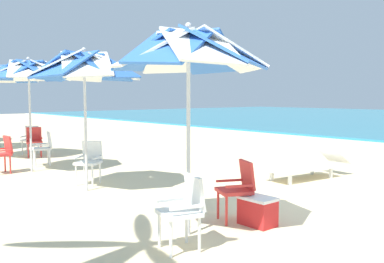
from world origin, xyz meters
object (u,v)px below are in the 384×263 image
Objects in this scene: beach_umbrella_1 at (84,68)px; plastic_chair_7 at (34,140)px; beach_umbrella_2 at (29,72)px; plastic_chair_0 at (238,187)px; plastic_chair_2 at (90,160)px; sun_lounger_1 at (308,165)px; plastic_chair_3 at (44,146)px; plastic_chair_1 at (184,207)px; plastic_chair_4 at (2,152)px; beach_umbrella_0 at (188,53)px; cooler_box at (258,211)px; plastic_chair_6 at (31,138)px.

plastic_chair_7 is at bearing 169.57° from beach_umbrella_1.
beach_umbrella_1 is at bearing -10.43° from plastic_chair_7.
beach_umbrella_1 is 1.00× the size of beach_umbrella_2.
beach_umbrella_2 is at bearing -172.36° from plastic_chair_0.
plastic_chair_2 is (-0.56, 0.35, -1.80)m from beach_umbrella_1.
plastic_chair_7 is at bearing -155.47° from sun_lounger_1.
beach_umbrella_2 is 3.10× the size of plastic_chair_3.
plastic_chair_4 is (-6.46, -0.06, 0.00)m from plastic_chair_1.
plastic_chair_4 is (-0.25, -0.57, -1.84)m from beach_umbrella_2.
beach_umbrella_2 is at bearing -137.89° from sun_lounger_1.
beach_umbrella_0 is 4.19m from plastic_chair_2.
beach_umbrella_2 is at bearing -172.29° from cooler_box.
beach_umbrella_0 is 4.98m from sun_lounger_1.
plastic_chair_6 is (-5.21, 0.73, 0.00)m from plastic_chair_2.
beach_umbrella_0 reaches higher than plastic_chair_1.
plastic_chair_2 is 1.73× the size of cooler_box.
plastic_chair_4 is at bearing -113.26° from beach_umbrella_2.
plastic_chair_2 is 4.09m from cooler_box.
beach_umbrella_0 is 2.05m from plastic_chair_0.
plastic_chair_0 is at bearing -2.18° from plastic_chair_6.
plastic_chair_3 is (-0.69, 0.59, -1.84)m from beach_umbrella_2.
plastic_chair_4 is 1.00× the size of plastic_chair_6.
plastic_chair_1 is 1.38m from cooler_box.
plastic_chair_3 is 1.00× the size of plastic_chair_7.
plastic_chair_7 is 8.63m from cooler_box.
plastic_chair_4 is at bearing -175.99° from beach_umbrella_0.
cooler_box is at bearing 7.71° from beach_umbrella_2.
plastic_chair_1 is (0.36, -0.37, -1.82)m from beach_umbrella_0.
plastic_chair_3 reaches higher than cooler_box.
plastic_chair_7 is (-8.67, 1.50, 0.00)m from plastic_chair_1.
plastic_chair_3 is at bearing 170.86° from beach_umbrella_1.
plastic_chair_0 is 3.76m from plastic_chair_2.
plastic_chair_7 is (-2.21, 1.56, 0.00)m from plastic_chair_4.
plastic_chair_3 is 6.53m from sun_lounger_1.
plastic_chair_6 is at bearing 178.20° from cooler_box.
plastic_chair_7 is at bearing 144.70° from plastic_chair_4.
beach_umbrella_1 is at bearing -167.25° from cooler_box.
plastic_chair_3 is at bearing 139.55° from beach_umbrella_2.
beach_umbrella_2 is at bearing 175.27° from plastic_chair_1.
plastic_chair_3 and plastic_chair_6 have the same top height.
cooler_box is at bearing -1.02° from plastic_chair_7.
sun_lounger_1 is (-1.15, 3.47, -0.22)m from plastic_chair_0.
cooler_box is at bearing 71.79° from beach_umbrella_0.
plastic_chair_4 is at bearing -30.89° from plastic_chair_6.
plastic_chair_6 is at bearing 167.76° from plastic_chair_7.
beach_umbrella_0 is 3.11× the size of plastic_chair_2.
plastic_chair_6 is (-8.94, 1.27, -1.82)m from beach_umbrella_0.
beach_umbrella_1 is 5.35× the size of cooler_box.
plastic_chair_1 is 1.73× the size of cooler_box.
plastic_chair_2 is 4.62m from plastic_chair_7.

